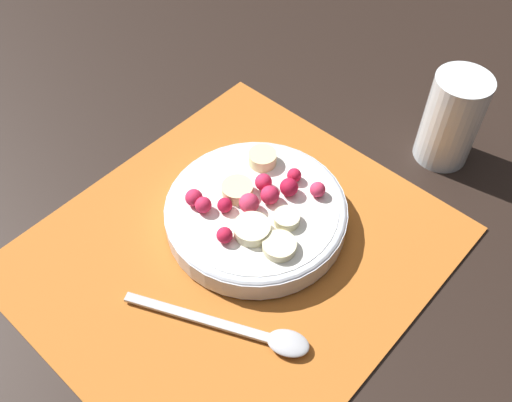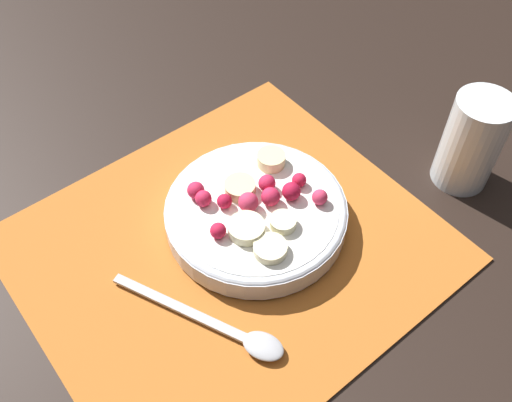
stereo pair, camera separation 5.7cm
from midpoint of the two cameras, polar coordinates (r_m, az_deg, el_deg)
The scene contains 5 objects.
ground_plane at distance 0.59m, azimuth -4.96°, elevation -5.25°, with size 3.00×3.00×0.00m, color black.
placemat at distance 0.58m, azimuth -4.98°, elevation -5.08°, with size 0.40×0.36×0.01m.
fruit_bowl at distance 0.59m, azimuth -2.79°, elevation -1.22°, with size 0.19×0.19×0.05m.
spoon at distance 0.53m, azimuth -3.61°, elevation -13.24°, with size 0.09×0.17×0.01m.
drinking_glass at distance 0.66m, azimuth 16.65°, elevation 7.70°, with size 0.06×0.06×0.11m.
Camera 1 is at (0.23, 0.24, 0.49)m, focal length 40.00 mm.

